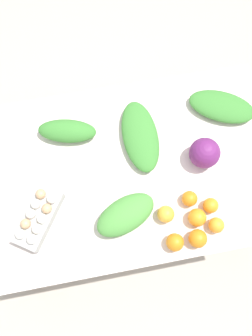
{
  "coord_description": "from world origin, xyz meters",
  "views": [
    {
      "loc": [
        0.08,
        0.45,
        2.21
      ],
      "look_at": [
        0.0,
        0.0,
        0.78
      ],
      "focal_mm": 35.0,
      "sensor_mm": 36.0,
      "label": 1
    }
  ],
  "objects": [
    {
      "name": "ground_plane",
      "position": [
        0.0,
        0.0,
        0.0
      ],
      "size": [
        8.0,
        8.0,
        0.0
      ],
      "primitive_type": "plane",
      "color": "#B2A899"
    },
    {
      "name": "greens_bunch_kale",
      "position": [
        0.04,
        0.22,
        0.8
      ],
      "size": [
        0.31,
        0.24,
        0.09
      ],
      "primitive_type": "ellipsoid",
      "rotation": [
        0.0,
        0.0,
        3.51
      ],
      "color": "#4C933D",
      "rests_on": "dining_table"
    },
    {
      "name": "orange_4",
      "position": [
        -0.24,
        0.37,
        0.8
      ],
      "size": [
        0.08,
        0.08,
        0.08
      ],
      "primitive_type": "sphere",
      "color": "orange",
      "rests_on": "dining_table"
    },
    {
      "name": "orange_6",
      "position": [
        -0.25,
        0.2,
        0.79
      ],
      "size": [
        0.07,
        0.07,
        0.07
      ],
      "primitive_type": "sphere",
      "color": "orange",
      "rests_on": "dining_table"
    },
    {
      "name": "cabbage_purple",
      "position": [
        -0.36,
        0.01,
        0.83
      ],
      "size": [
        0.14,
        0.14,
        0.14
      ],
      "primitive_type": "sphere",
      "color": "#6B2366",
      "rests_on": "dining_table"
    },
    {
      "name": "greens_bunch_chard",
      "position": [
        0.24,
        -0.22,
        0.8
      ],
      "size": [
        0.29,
        0.18,
        0.08
      ],
      "primitive_type": "ellipsoid",
      "rotation": [
        0.0,
        0.0,
        2.9
      ],
      "color": "#3D8433",
      "rests_on": "dining_table"
    },
    {
      "name": "orange_0",
      "position": [
        -0.26,
        0.28,
        0.8
      ],
      "size": [
        0.08,
        0.08,
        0.08
      ],
      "primitive_type": "sphere",
      "color": "orange",
      "rests_on": "dining_table"
    },
    {
      "name": "orange_1",
      "position": [
        -0.13,
        0.24,
        0.8
      ],
      "size": [
        0.08,
        0.08,
        0.08
      ],
      "primitive_type": "sphere",
      "color": "#F9A833",
      "rests_on": "dining_table"
    },
    {
      "name": "greens_bunch_beet_tops",
      "position": [
        -0.09,
        -0.14,
        0.79
      ],
      "size": [
        0.17,
        0.36,
        0.07
      ],
      "primitive_type": "ellipsoid",
      "rotation": [
        0.0,
        0.0,
        1.57
      ],
      "color": "#3D8433",
      "rests_on": "dining_table"
    },
    {
      "name": "orange_3",
      "position": [
        -0.33,
        0.24,
        0.79
      ],
      "size": [
        0.07,
        0.07,
        0.07
      ],
      "primitive_type": "sphere",
      "color": "orange",
      "rests_on": "dining_table"
    },
    {
      "name": "egg_carton",
      "position": [
        0.42,
        0.16,
        0.8
      ],
      "size": [
        0.25,
        0.29,
        0.09
      ],
      "rotation": [
        0.0,
        0.0,
        0.99
      ],
      "color": "#A8A8A3",
      "rests_on": "dining_table"
    },
    {
      "name": "greens_bunch_scallion",
      "position": [
        -0.51,
        -0.22,
        0.79
      ],
      "size": [
        0.36,
        0.29,
        0.06
      ],
      "primitive_type": "ellipsoid",
      "rotation": [
        0.0,
        0.0,
        5.82
      ],
      "color": "#3D8433",
      "rests_on": "dining_table"
    },
    {
      "name": "dining_table",
      "position": [
        0.0,
        0.0,
        0.66
      ],
      "size": [
        1.46,
        0.89,
        0.76
      ],
      "color": "silver",
      "rests_on": "ground_plane"
    },
    {
      "name": "orange_5",
      "position": [
        -0.33,
        0.33,
        0.79
      ],
      "size": [
        0.07,
        0.07,
        0.07
      ],
      "primitive_type": "sphere",
      "color": "orange",
      "rests_on": "dining_table"
    },
    {
      "name": "orange_2",
      "position": [
        -0.14,
        0.37,
        0.8
      ],
      "size": [
        0.08,
        0.08,
        0.08
      ],
      "primitive_type": "sphere",
      "color": "orange",
      "rests_on": "dining_table"
    }
  ]
}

